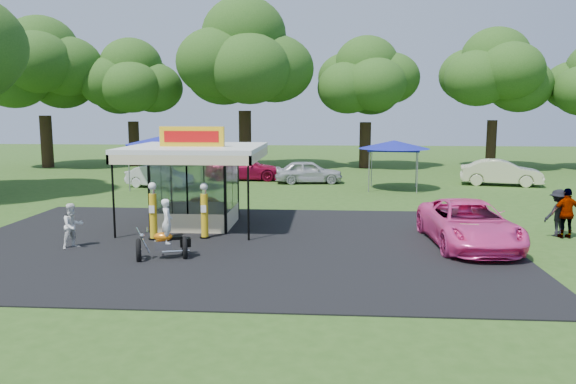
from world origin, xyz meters
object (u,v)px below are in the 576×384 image
at_px(gas_pump_left, 153,213).
at_px(tent_west, 165,140).
at_px(spectator_east_a, 558,213).
at_px(bg_car_e, 501,172).
at_px(spectator_west, 73,226).
at_px(bg_car_b, 244,168).
at_px(motorcycle, 165,235).
at_px(kiosk_car, 208,206).
at_px(pink_sedan, 468,224).
at_px(gas_pump_right, 204,212).
at_px(a_frame_sign, 468,238).
at_px(spectator_east_b, 567,213).
at_px(gas_station_kiosk, 196,184).
at_px(bg_car_a, 160,176).
at_px(bg_car_c, 309,172).
at_px(tent_east, 394,145).

height_order(gas_pump_left, tent_west, tent_west).
relative_size(spectator_east_a, bg_car_e, 0.36).
height_order(spectator_west, bg_car_b, spectator_west).
bearing_deg(bg_car_e, spectator_east_a, -176.89).
height_order(motorcycle, kiosk_car, motorcycle).
xyz_separation_m(kiosk_car, pink_sedan, (10.50, -4.89, 0.33)).
distance_m(gas_pump_right, tent_west, 14.20).
relative_size(a_frame_sign, spectator_west, 0.68).
xyz_separation_m(kiosk_car, bg_car_b, (-0.38, 13.67, 0.32)).
bearing_deg(gas_pump_left, spectator_east_b, 5.39).
relative_size(a_frame_sign, bg_car_b, 0.20).
height_order(gas_pump_right, pink_sedan, gas_pump_right).
distance_m(spectator_east_a, bg_car_b, 22.25).
relative_size(gas_station_kiosk, kiosk_car, 1.92).
xyz_separation_m(spectator_east_a, bg_car_a, (-19.42, 12.43, -0.21)).
relative_size(gas_station_kiosk, a_frame_sign, 4.95).
bearing_deg(spectator_west, tent_west, 40.13).
xyz_separation_m(spectator_east_b, tent_west, (-18.95, 11.93, 2.06)).
bearing_deg(a_frame_sign, bg_car_a, 146.29).
xyz_separation_m(bg_car_a, tent_west, (0.67, -0.84, 2.32)).
bearing_deg(gas_pump_left, pink_sedan, -0.23).
xyz_separation_m(spectator_east_b, bg_car_c, (-10.35, 15.55, -0.20)).
bearing_deg(gas_station_kiosk, a_frame_sign, -21.04).
xyz_separation_m(gas_pump_left, pink_sedan, (11.52, -0.05, -0.24)).
height_order(a_frame_sign, bg_car_c, bg_car_c).
distance_m(gas_pump_right, bg_car_c, 16.98).
bearing_deg(bg_car_a, bg_car_e, -67.52).
distance_m(gas_station_kiosk, spectator_west, 5.42).
height_order(gas_station_kiosk, bg_car_a, gas_station_kiosk).
distance_m(pink_sedan, bg_car_a, 21.16).
xyz_separation_m(a_frame_sign, bg_car_a, (-15.31, 15.53, 0.15)).
bearing_deg(gas_pump_right, kiosk_car, 100.63).
bearing_deg(bg_car_b, gas_pump_right, -176.46).
bearing_deg(gas_pump_right, spectator_east_b, 4.61).
height_order(a_frame_sign, spectator_east_a, spectator_east_a).
xyz_separation_m(spectator_west, bg_car_b, (3.08, 19.93, -0.00)).
bearing_deg(bg_car_b, bg_car_a, 131.82).
bearing_deg(bg_car_c, bg_car_e, -97.24).
xyz_separation_m(motorcycle, bg_car_c, (3.95, 19.66, -0.05)).
xyz_separation_m(gas_station_kiosk, gas_pump_right, (0.84, -2.28, -0.76)).
xyz_separation_m(gas_pump_right, bg_car_e, (15.80, 16.49, -0.20)).
bearing_deg(motorcycle, gas_station_kiosk, 74.21).
relative_size(gas_pump_left, tent_east, 0.51).
bearing_deg(tent_east, bg_car_a, -179.45).
height_order(spectator_east_a, tent_east, tent_east).
relative_size(spectator_east_a, spectator_east_b, 0.95).
xyz_separation_m(gas_pump_right, tent_west, (-5.27, 13.04, 1.99)).
height_order(gas_pump_left, pink_sedan, gas_pump_left).
bearing_deg(pink_sedan, bg_car_e, 66.95).
bearing_deg(bg_car_e, gas_pump_left, 145.53).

